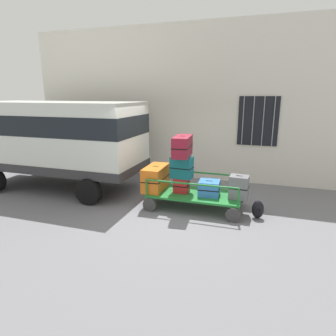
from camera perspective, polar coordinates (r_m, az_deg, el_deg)
The scene contains 12 objects.
ground_plane at distance 7.55m, azimuth 0.66°, elevation -7.59°, with size 40.00×40.00×0.00m, color slate.
building_wall at distance 9.84m, azimuth 6.01°, elevation 12.38°, with size 12.00×0.38×5.00m.
van at distance 9.32m, azimuth -20.68°, elevation 5.94°, with size 5.04×2.15×2.59m.
luggage_cart at distance 7.42m, azimuth 5.32°, elevation -5.36°, with size 2.35×1.24×0.38m.
cart_railing at distance 7.29m, azimuth 5.39°, elevation -2.34°, with size 2.25×1.10×0.43m.
suitcase_left_bottom at distance 7.62m, azimuth -2.41°, elevation -1.91°, with size 0.49×1.02×0.62m.
suitcase_midleft_bottom at distance 7.41m, azimuth 2.66°, elevation -3.33°, with size 0.38×0.34×0.38m.
suitcase_midleft_middle at distance 7.27m, azimuth 2.69°, elevation 0.14°, with size 0.57×0.39×0.54m.
suitcase_midleft_top at distance 7.20m, azimuth 2.82°, elevation 4.27°, with size 0.47×0.89×0.51m.
suitcase_center_bottom at distance 7.25m, azimuth 8.06°, elevation -3.90°, with size 0.53×0.51×0.37m.
suitcase_midright_bottom at distance 7.14m, azimuth 13.70°, elevation -3.66°, with size 0.47×0.41×0.56m.
backpack at distance 7.12m, azimuth 17.16°, elevation -7.76°, with size 0.27×0.22×0.44m.
Camera 1 is at (2.10, -6.68, 2.81)m, focal length 31.14 mm.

